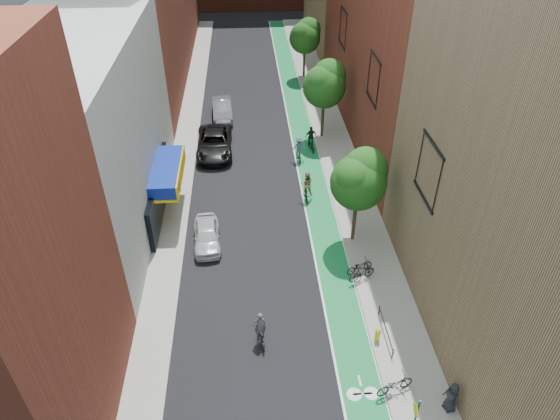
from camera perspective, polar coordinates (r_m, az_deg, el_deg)
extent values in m
plane|color=black|center=(24.78, -0.64, -18.92)|extent=(160.00, 160.00, 0.00)
cube|color=#15763B|center=(45.28, 2.38, 9.42)|extent=(2.00, 68.00, 0.01)
cube|color=gray|center=(45.30, -10.46, 8.94)|extent=(2.00, 68.00, 0.15)
cube|color=gray|center=(45.58, 5.55, 9.56)|extent=(3.00, 68.00, 0.15)
cube|color=silver|center=(33.23, -21.84, 7.91)|extent=(8.00, 20.00, 12.00)
cylinder|color=#332619|center=(31.20, 8.49, -1.08)|extent=(0.24, 0.24, 3.30)
sphere|color=#1D4913|center=(29.65, 8.95, 3.13)|extent=(3.36, 3.36, 3.36)
sphere|color=#1D4913|center=(29.61, 9.72, 4.63)|extent=(2.64, 2.64, 2.64)
sphere|color=#1D4913|center=(29.09, 8.57, 3.58)|extent=(2.40, 2.40, 2.40)
cylinder|color=#332619|center=(42.94, 4.88, 10.33)|extent=(0.24, 0.24, 3.47)
sphere|color=#1D4913|center=(41.78, 5.08, 13.87)|extent=(3.53, 3.53, 3.53)
sphere|color=#1D4913|center=(41.84, 5.64, 14.99)|extent=(2.77, 2.77, 2.77)
sphere|color=#1D4913|center=(41.28, 4.76, 14.36)|extent=(2.52, 2.52, 2.52)
cylinder|color=#332619|center=(55.81, 2.77, 16.46)|extent=(0.24, 0.24, 3.19)
sphere|color=#1D4913|center=(54.98, 2.85, 19.05)|extent=(3.25, 3.25, 3.25)
sphere|color=#1D4913|center=(55.11, 3.27, 19.83)|extent=(2.55, 2.55, 2.55)
sphere|color=#1D4913|center=(54.53, 2.57, 19.42)|extent=(2.32, 2.32, 2.32)
cube|color=yellow|center=(21.59, 15.26, -21.18)|extent=(0.02, 0.71, 0.71)
imported|color=silver|center=(31.53, -8.37, -2.84)|extent=(1.92, 4.13, 1.37)
imported|color=black|center=(41.21, -7.50, 7.58)|extent=(2.87, 6.08, 1.68)
imported|color=gray|center=(47.05, -6.61, 11.36)|extent=(1.98, 4.97, 1.61)
imported|color=black|center=(25.83, -2.26, -14.26)|extent=(0.86, 1.69, 0.85)
imported|color=#494A50|center=(25.32, -2.31, -13.00)|extent=(0.67, 0.50, 1.65)
imported|color=black|center=(35.30, 3.04, 1.83)|extent=(0.50, 1.54, 0.92)
imported|color=#987D58|center=(34.93, 3.06, 3.03)|extent=(0.94, 0.75, 1.86)
imported|color=black|center=(41.50, 3.56, 7.46)|extent=(0.91, 1.85, 0.93)
imported|color=black|center=(41.24, 3.58, 8.42)|extent=(1.05, 0.58, 1.70)
imported|color=black|center=(39.91, 2.13, 6.21)|extent=(0.65, 1.52, 0.88)
imported|color=#45597C|center=(39.62, 2.14, 7.23)|extent=(1.18, 0.80, 1.69)
imported|color=black|center=(24.44, 13.00, -18.87)|extent=(1.96, 1.18, 0.98)
imported|color=black|center=(29.03, 9.33, -7.08)|extent=(1.77, 1.10, 1.03)
imported|color=black|center=(29.51, 9.08, -6.37)|extent=(1.79, 1.15, 0.89)
imported|color=black|center=(24.30, 19.04, -19.56)|extent=(0.75, 0.93, 1.65)
cylinder|color=yellow|center=(26.26, 11.06, -13.97)|extent=(0.26, 0.26, 0.59)
sphere|color=yellow|center=(25.99, 11.16, -13.45)|extent=(0.28, 0.28, 0.28)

